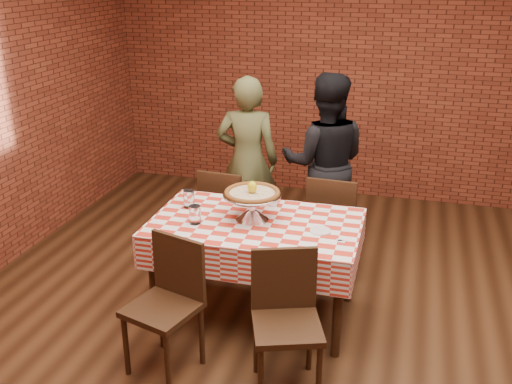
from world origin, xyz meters
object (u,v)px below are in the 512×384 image
table (256,269)px  condiment_caddy (273,197)px  pizza (252,194)px  water_glass_right (189,199)px  chair_near_left (162,310)px  chair_near_right (287,328)px  pizza_stand (252,207)px  diner_black (324,163)px  diner_olive (247,161)px  chair_far_right (334,222)px  water_glass_left (195,215)px  chair_far_left (228,214)px

table → condiment_caddy: bearing=82.6°
pizza → water_glass_right: pizza is taller
table → condiment_caddy: size_ratio=11.30×
chair_near_left → chair_near_right: size_ratio=1.00×
pizza_stand → chair_near_left: pizza_stand is taller
water_glass_right → diner_black: bearing=54.2°
diner_olive → diner_black: diner_black is taller
chair_far_right → chair_near_left: bearing=65.3°
pizza → water_glass_right: size_ratio=3.01×
table → chair_far_right: bearing=61.6°
water_glass_left → chair_near_left: water_glass_left is taller
chair_near_left → chair_near_right: chair_near_right is taller
table → chair_far_left: chair_far_left is taller
pizza_stand → diner_black: size_ratio=0.27×
condiment_caddy → diner_olive: (-0.46, 0.89, -0.04)m
chair_far_left → diner_black: size_ratio=0.54×
water_glass_left → water_glass_right: 0.31m
water_glass_right → diner_black: 1.43m
chair_near_left → diner_black: size_ratio=0.55×
pizza → water_glass_left: 0.43m
pizza → chair_far_left: bearing=120.3°
pizza_stand → diner_olive: diner_olive is taller
pizza → condiment_caddy: pizza is taller
water_glass_left → pizza_stand: bearing=26.0°
chair_far_right → diner_black: size_ratio=0.55×
pizza → condiment_caddy: size_ratio=3.06×
water_glass_left → chair_near_right: water_glass_left is taller
water_glass_left → water_glass_right: bearing=119.6°
chair_near_left → chair_far_right: 1.82m
water_glass_right → chair_far_right: 1.29m
pizza_stand → condiment_caddy: bearing=75.2°
pizza → water_glass_left: size_ratio=3.01×
water_glass_left → water_glass_right: size_ratio=1.00×
chair_far_left → chair_far_right: (0.92, 0.05, 0.01)m
water_glass_left → diner_black: size_ratio=0.08×
water_glass_right → chair_far_left: (0.08, 0.66, -0.39)m
chair_near_right → water_glass_right: bearing=117.4°
condiment_caddy → chair_near_left: bearing=-101.6°
condiment_caddy → chair_near_left: 1.26m
chair_far_right → diner_black: diner_black is taller
condiment_caddy → chair_near_right: bearing=-62.1°
condiment_caddy → diner_olive: 1.00m
water_glass_left → chair_near_left: size_ratio=0.15×
water_glass_left → water_glass_right: same height
table → pizza: size_ratio=3.70×
chair_near_left → diner_black: 2.20m
chair_far_right → diner_olive: (-0.87, 0.39, 0.34)m
chair_far_left → chair_far_right: size_ratio=0.98×
water_glass_right → chair_near_left: size_ratio=0.15×
chair_far_left → table: bearing=124.8°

